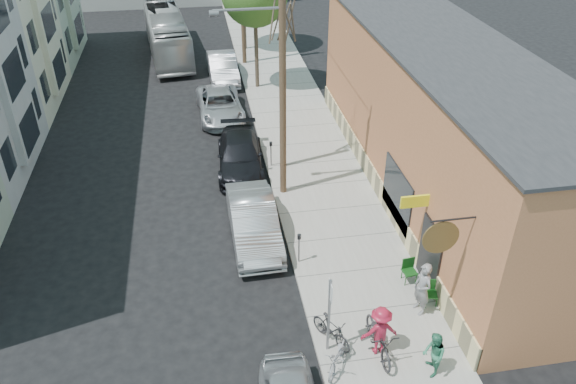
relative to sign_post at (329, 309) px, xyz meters
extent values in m
plane|color=black|center=(-2.35, 3.40, -1.83)|extent=(120.00, 120.00, 0.00)
cube|color=gray|center=(1.90, 14.40, -1.76)|extent=(4.50, 58.00, 0.15)
cube|color=#AD6740|center=(6.65, 8.40, 1.42)|extent=(5.00, 20.00, 6.50)
cube|color=#2B2B2D|center=(6.65, 8.40, 4.72)|extent=(5.20, 20.20, 0.12)
cube|color=beige|center=(4.13, 8.40, -1.28)|extent=(0.10, 20.00, 1.10)
cube|color=black|center=(4.12, 2.40, -0.53)|extent=(0.10, 1.60, 2.60)
cube|color=black|center=(4.12, 5.90, -0.23)|extent=(0.08, 3.00, 2.20)
cylinder|color=brown|center=(3.20, 0.20, 2.07)|extent=(1.10, 0.06, 1.10)
cube|color=yellow|center=(3.65, 3.20, 1.27)|extent=(1.00, 0.08, 0.45)
cube|color=#A6A5A1|center=(-11.60, 13.40, 2.67)|extent=(1.10, 3.20, 7.00)
cube|color=beige|center=(-11.60, 21.40, 2.67)|extent=(1.10, 3.20, 7.00)
cube|color=slate|center=(0.00, 0.00, -0.28)|extent=(0.07, 0.07, 2.80)
cube|color=silver|center=(0.00, 0.00, 0.72)|extent=(0.02, 0.45, 0.60)
cylinder|color=slate|center=(-0.10, 4.24, -1.13)|extent=(0.06, 0.06, 1.10)
cylinder|color=black|center=(-0.10, 4.24, -0.53)|extent=(0.14, 0.14, 0.18)
cylinder|color=slate|center=(-0.10, 11.46, -1.13)|extent=(0.06, 0.06, 1.10)
cylinder|color=black|center=(-0.10, 11.46, -0.53)|extent=(0.14, 0.14, 0.18)
cylinder|color=#503A28|center=(0.10, 9.11, 3.32)|extent=(0.28, 0.28, 10.00)
cylinder|color=slate|center=(-2.40, 9.11, 6.22)|extent=(0.35, 0.24, 0.24)
cylinder|color=#44392C|center=(0.45, 11.33, 1.48)|extent=(0.24, 0.24, 6.32)
cylinder|color=#44392C|center=(0.45, 21.36, 0.97)|extent=(0.24, 0.24, 5.31)
cylinder|color=#44392C|center=(0.45, 28.73, 1.26)|extent=(0.24, 0.24, 5.89)
imported|color=gray|center=(3.38, 1.08, -0.71)|extent=(0.61, 0.80, 1.95)
imported|color=#2F7757|center=(2.80, -1.39, -0.92)|extent=(0.68, 0.82, 1.52)
imported|color=maroon|center=(1.51, -0.34, -0.81)|extent=(1.13, 0.66, 1.74)
imported|color=black|center=(1.51, -0.34, -1.12)|extent=(0.81, 2.16, 1.12)
imported|color=black|center=(0.17, 0.26, -1.19)|extent=(1.23, 1.66, 0.99)
imported|color=gray|center=(0.15, -0.72, -1.26)|extent=(1.34, 1.68, 0.85)
imported|color=#A1A3A8|center=(-1.55, 6.08, -1.01)|extent=(1.84, 5.05, 1.65)
imported|color=black|center=(-1.55, 11.65, -1.09)|extent=(2.41, 5.24, 1.49)
imported|color=#ABADB3|center=(-2.10, 17.59, -1.12)|extent=(2.60, 5.26, 1.43)
imported|color=#B8B9C1|center=(-1.55, 23.16, -1.01)|extent=(1.88, 5.03, 1.64)
imported|color=silver|center=(-5.05, 28.56, -0.36)|extent=(3.56, 10.77, 2.94)
camera|label=1|loc=(-3.18, -11.55, 11.79)|focal=35.00mm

